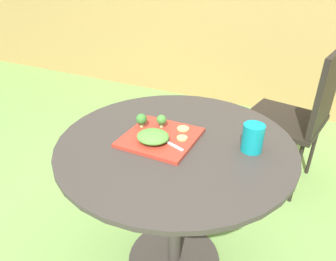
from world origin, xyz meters
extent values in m
cube|color=#9E7F47|center=(0.00, 2.05, 0.76)|extent=(8.00, 0.08, 1.52)
cylinder|color=#38332D|center=(0.00, 0.00, 0.70)|extent=(0.90, 0.90, 0.02)
cylinder|color=#38332D|center=(0.00, 0.00, 0.36)|extent=(0.06, 0.06, 0.65)
cylinder|color=#38332D|center=(0.00, 0.00, 0.02)|extent=(0.44, 0.44, 0.04)
cube|color=black|center=(0.31, 0.93, 0.43)|extent=(0.52, 0.52, 0.03)
cube|color=black|center=(0.51, 0.89, 0.68)|extent=(0.11, 0.42, 0.45)
cylinder|color=black|center=(0.17, 1.15, 0.22)|extent=(0.02, 0.02, 0.43)
cylinder|color=black|center=(0.10, 0.79, 0.22)|extent=(0.02, 0.02, 0.43)
cylinder|color=black|center=(0.52, 1.07, 0.22)|extent=(0.02, 0.02, 0.43)
cylinder|color=black|center=(0.45, 0.72, 0.22)|extent=(0.02, 0.02, 0.43)
cube|color=#AD3323|center=(-0.06, -0.02, 0.71)|extent=(0.27, 0.27, 0.01)
cylinder|color=#0F8C93|center=(0.27, 0.06, 0.76)|extent=(0.08, 0.08, 0.10)
cylinder|color=#0D777D|center=(0.27, 0.06, 0.74)|extent=(0.07, 0.07, 0.07)
cube|color=silver|center=(0.01, -0.06, 0.72)|extent=(0.11, 0.05, 0.00)
cube|color=silver|center=(-0.06, -0.03, 0.72)|extent=(0.05, 0.04, 0.00)
ellipsoid|color=#519338|center=(-0.06, -0.06, 0.74)|extent=(0.12, 0.11, 0.04)
cylinder|color=#99B770|center=(-0.08, 0.05, 0.73)|extent=(0.01, 0.01, 0.02)
sphere|color=#427F33|center=(-0.08, 0.05, 0.75)|extent=(0.04, 0.04, 0.04)
cylinder|color=#99B770|center=(-0.16, 0.02, 0.73)|extent=(0.02, 0.02, 0.02)
sphere|color=#38752D|center=(-0.16, 0.02, 0.75)|extent=(0.04, 0.04, 0.04)
cylinder|color=#8EB766|center=(0.00, 0.07, 0.72)|extent=(0.05, 0.05, 0.01)
cylinder|color=#8EB766|center=(0.03, 0.00, 0.72)|extent=(0.04, 0.04, 0.01)
camera|label=1|loc=(0.42, -0.91, 1.30)|focal=32.69mm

